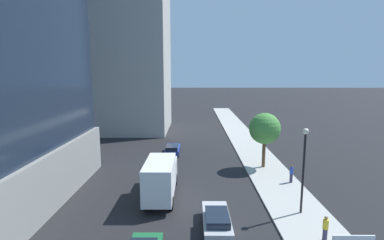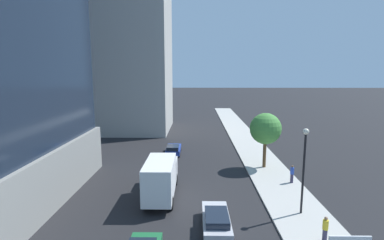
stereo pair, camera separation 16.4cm
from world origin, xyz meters
The scene contains 9 objects.
sidewalk centered at (8.67, 20.00, 0.07)m, with size 4.47×120.00×0.15m, color #B2AFA8.
construction_building centered at (-9.98, 48.54, 17.54)m, with size 17.52×17.19×41.85m.
street_lamp centered at (8.77, 15.71, 4.26)m, with size 0.44×0.44×6.36m.
street_tree centered at (8.48, 26.42, 4.41)m, with size 3.37×3.37×5.97m.
car_silver centered at (2.35, 13.45, 0.71)m, with size 1.79×4.68×1.39m.
car_blue centered at (-1.90, 31.73, 0.68)m, with size 1.77×4.16×1.35m.
box_truck centered at (-1.90, 18.55, 1.87)m, with size 2.27×7.38×3.42m.
pedestrian_yellow_shirt centered at (8.91, 12.03, 0.97)m, with size 0.34×0.34×1.61m.
pedestrian_blue_shirt centered at (10.02, 21.77, 1.02)m, with size 0.34×0.34×1.71m.
Camera 1 is at (0.84, -4.67, 10.40)m, focal length 27.42 mm.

